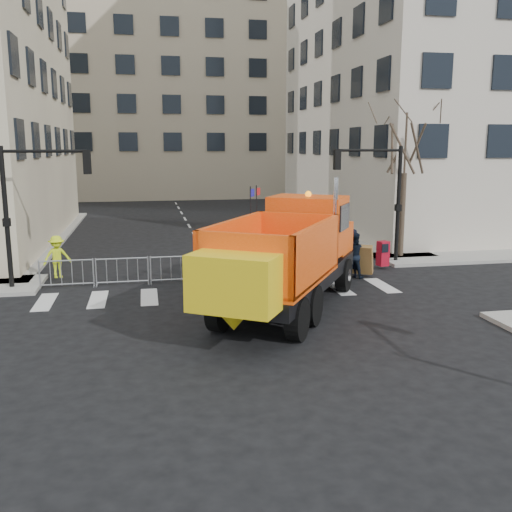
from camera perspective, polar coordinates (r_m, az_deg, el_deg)
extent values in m
plane|color=black|center=(16.11, 0.08, -8.59)|extent=(120.00, 120.00, 0.00)
cube|color=gray|center=(24.17, -3.82, -1.78)|extent=(64.00, 5.00, 0.15)
cube|color=tan|center=(67.28, -8.89, 16.45)|extent=(30.00, 18.00, 24.00)
cylinder|color=black|center=(23.11, -23.69, 3.35)|extent=(0.18, 0.18, 5.40)
cylinder|color=black|center=(27.07, 14.03, 4.92)|extent=(0.18, 0.18, 5.40)
cube|color=black|center=(19.04, 3.33, -2.13)|extent=(6.60, 8.38, 0.51)
cylinder|color=black|center=(22.26, 2.70, -1.41)|extent=(1.01, 1.28, 1.26)
cylinder|color=black|center=(21.65, 8.75, -1.88)|extent=(1.01, 1.28, 1.26)
cylinder|color=black|center=(18.19, -1.74, -4.22)|extent=(1.01, 1.28, 1.26)
cylinder|color=black|center=(17.44, 5.60, -4.94)|extent=(1.01, 1.28, 1.26)
cylinder|color=black|center=(16.88, -3.69, -5.44)|extent=(1.01, 1.28, 1.26)
cylinder|color=black|center=(16.07, 4.17, -6.30)|extent=(1.01, 1.28, 1.26)
cube|color=#F04A0D|center=(22.34, 6.21, 1.87)|extent=(3.01, 2.83, 1.14)
cube|color=#F04A0D|center=(20.82, 5.20, 3.14)|extent=(3.20, 2.95, 2.06)
cylinder|color=silver|center=(19.65, 7.91, 3.79)|extent=(0.16, 0.16, 2.75)
cube|color=#F04A0D|center=(17.30, 1.76, 0.63)|extent=(5.10, 5.79, 1.89)
cube|color=yellow|center=(14.56, -2.27, -2.73)|extent=(2.55, 2.18, 1.49)
cube|color=brown|center=(24.40, 7.33, -0.12)|extent=(3.45, 2.50, 1.29)
imported|color=black|center=(23.81, 9.49, 0.25)|extent=(0.82, 0.61, 2.06)
imported|color=black|center=(23.86, 9.72, 0.07)|extent=(1.15, 1.05, 1.90)
imported|color=black|center=(23.44, 8.98, -0.17)|extent=(1.02, 1.13, 1.85)
imported|color=#D6F21C|center=(24.28, -19.27, -0.07)|extent=(1.25, 0.95, 1.71)
cube|color=#AC0D20|center=(25.90, 12.58, 0.25)|extent=(0.53, 0.49, 1.10)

